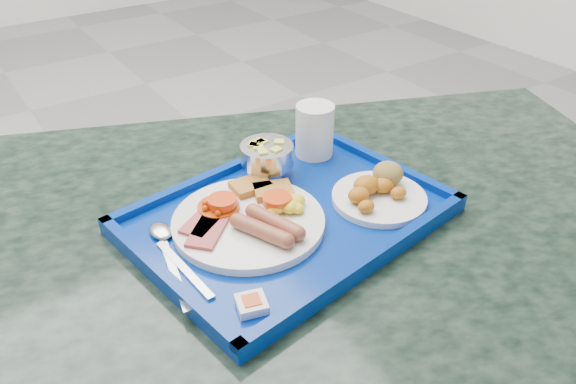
{
  "coord_description": "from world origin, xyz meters",
  "views": [
    {
      "loc": [
        -0.39,
        -1.77,
        1.32
      ],
      "look_at": [
        0.01,
        -1.17,
        0.84
      ],
      "focal_mm": 35.0,
      "sensor_mm": 36.0,
      "label": 1
    }
  ],
  "objects_px": {
    "table": "(309,314)",
    "bread_plate": "(379,191)",
    "tray": "(288,216)",
    "juice_cup": "(315,129)",
    "main_plate": "(252,217)",
    "fruit_bowl": "(267,155)"
  },
  "relations": [
    {
      "from": "table",
      "to": "main_plate",
      "type": "distance_m",
      "value": 0.25
    },
    {
      "from": "main_plate",
      "to": "bread_plate",
      "type": "relative_size",
      "value": 1.52
    },
    {
      "from": "table",
      "to": "bread_plate",
      "type": "xyz_separation_m",
      "value": [
        0.12,
        -0.02,
        0.23
      ]
    },
    {
      "from": "table",
      "to": "tray",
      "type": "relative_size",
      "value": 2.87
    },
    {
      "from": "table",
      "to": "bread_plate",
      "type": "height_order",
      "value": "bread_plate"
    },
    {
      "from": "table",
      "to": "tray",
      "type": "bearing_deg",
      "value": 136.29
    },
    {
      "from": "tray",
      "to": "juice_cup",
      "type": "xyz_separation_m",
      "value": [
        0.15,
        0.13,
        0.06
      ]
    },
    {
      "from": "tray",
      "to": "fruit_bowl",
      "type": "height_order",
      "value": "fruit_bowl"
    },
    {
      "from": "juice_cup",
      "to": "tray",
      "type": "bearing_deg",
      "value": -138.26
    },
    {
      "from": "tray",
      "to": "table",
      "type": "bearing_deg",
      "value": -43.71
    },
    {
      "from": "bread_plate",
      "to": "juice_cup",
      "type": "xyz_separation_m",
      "value": [
        0.0,
        0.18,
        0.04
      ]
    },
    {
      "from": "tray",
      "to": "bread_plate",
      "type": "distance_m",
      "value": 0.15
    },
    {
      "from": "main_plate",
      "to": "bread_plate",
      "type": "height_order",
      "value": "bread_plate"
    },
    {
      "from": "main_plate",
      "to": "juice_cup",
      "type": "relative_size",
      "value": 2.41
    },
    {
      "from": "fruit_bowl",
      "to": "juice_cup",
      "type": "xyz_separation_m",
      "value": [
        0.11,
        0.02,
        0.01
      ]
    },
    {
      "from": "table",
      "to": "main_plate",
      "type": "relative_size",
      "value": 6.37
    },
    {
      "from": "main_plate",
      "to": "bread_plate",
      "type": "bearing_deg",
      "value": -15.77
    },
    {
      "from": "table",
      "to": "juice_cup",
      "type": "xyz_separation_m",
      "value": [
        0.12,
        0.16,
        0.27
      ]
    },
    {
      "from": "fruit_bowl",
      "to": "juice_cup",
      "type": "distance_m",
      "value": 0.12
    },
    {
      "from": "table",
      "to": "fruit_bowl",
      "type": "relative_size",
      "value": 16.38
    },
    {
      "from": "fruit_bowl",
      "to": "juice_cup",
      "type": "bearing_deg",
      "value": 8.86
    },
    {
      "from": "tray",
      "to": "bread_plate",
      "type": "height_order",
      "value": "bread_plate"
    }
  ]
}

